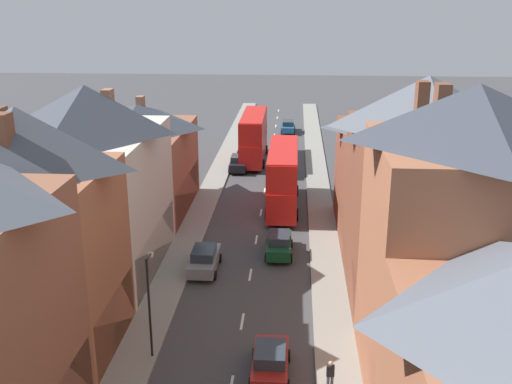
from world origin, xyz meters
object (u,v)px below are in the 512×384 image
object	(u,v)px
car_near_blue	(288,126)
car_mid_white	(279,244)
double_decker_bus_lead	(254,136)
car_parked_left_b	(239,163)
car_mid_black	(204,259)
car_parked_left_a	(285,166)
car_parked_right_a	(270,361)
pedestrian_mid_left	(330,375)
street_lamp	(150,300)
double_decker_bus_mid_street	(283,177)

from	to	relation	value
car_near_blue	car_mid_white	size ratio (longest dim) A/B	1.10
double_decker_bus_lead	car_parked_left_b	distance (m)	4.74
double_decker_bus_lead	car_mid_black	xyz separation A→B (m)	(-1.29, -28.33, -1.97)
car_mid_white	car_parked_left_a	bearing A→B (deg)	90.00
car_parked_right_a	car_mid_white	bearing A→B (deg)	90.00
car_parked_left_a	pedestrian_mid_left	bearing A→B (deg)	-85.55
car_parked_left_b	street_lamp	xyz separation A→B (m)	(-1.15, -34.37, 2.39)
double_decker_bus_mid_street	car_mid_black	world-z (taller)	double_decker_bus_mid_street
pedestrian_mid_left	car_mid_white	bearing A→B (deg)	100.22
double_decker_bus_lead	car_near_blue	distance (m)	15.68
car_parked_left_a	car_near_blue	bearing A→B (deg)	90.00
double_decker_bus_lead	car_parked_left_a	world-z (taller)	double_decker_bus_lead
car_parked_right_a	car_parked_left_b	size ratio (longest dim) A/B	0.96
car_near_blue	car_parked_right_a	bearing A→B (deg)	-90.00
car_near_blue	car_mid_white	distance (m)	40.55
car_parked_left_a	car_parked_left_b	size ratio (longest dim) A/B	1.11
double_decker_bus_lead	car_parked_left_b	size ratio (longest dim) A/B	2.63
double_decker_bus_lead	double_decker_bus_mid_street	size ratio (longest dim) A/B	1.00
pedestrian_mid_left	double_decker_bus_lead	bearing A→B (deg)	98.90
street_lamp	car_mid_white	bearing A→B (deg)	65.17
car_parked_right_a	car_mid_white	world-z (taller)	car_mid_white
car_mid_black	car_parked_left_b	xyz separation A→B (m)	(0.00, 24.21, 0.01)
double_decker_bus_lead	street_lamp	bearing A→B (deg)	-93.63
car_mid_black	pedestrian_mid_left	size ratio (longest dim) A/B	2.70
car_parked_left_a	car_parked_right_a	size ratio (longest dim) A/B	1.15
car_near_blue	car_parked_left_b	bearing A→B (deg)	-104.28
double_decker_bus_mid_street	car_parked_left_b	bearing A→B (deg)	113.52
double_decker_bus_lead	car_mid_black	distance (m)	28.43
car_mid_white	street_lamp	bearing A→B (deg)	-114.83
car_parked_left_a	pedestrian_mid_left	world-z (taller)	pedestrian_mid_left
double_decker_bus_mid_street	car_parked_left_a	size ratio (longest dim) A/B	2.36
double_decker_bus_lead	pedestrian_mid_left	size ratio (longest dim) A/B	6.71
car_near_blue	car_parked_left_b	world-z (taller)	car_parked_left_b
double_decker_bus_lead	car_parked_left_b	bearing A→B (deg)	-107.38
car_mid_black	car_parked_left_b	size ratio (longest dim) A/B	1.06
car_parked_left_a	pedestrian_mid_left	size ratio (longest dim) A/B	2.84
car_parked_right_a	car_mid_white	distance (m)	14.31
car_parked_right_a	car_mid_white	size ratio (longest dim) A/B	0.95
double_decker_bus_lead	car_mid_black	world-z (taller)	double_decker_bus_lead
car_mid_black	pedestrian_mid_left	distance (m)	14.78
car_parked_left_b	street_lamp	world-z (taller)	street_lamp
car_near_blue	car_parked_left_b	size ratio (longest dim) A/B	1.12
car_parked_left_a	street_lamp	world-z (taller)	street_lamp
double_decker_bus_lead	car_parked_left_a	bearing A→B (deg)	-53.86
car_parked_left_a	car_mid_white	xyz separation A→B (m)	(-0.00, -20.47, -0.01)
car_near_blue	street_lamp	world-z (taller)	street_lamp
car_parked_right_a	street_lamp	bearing A→B (deg)	168.41
street_lamp	car_parked_right_a	bearing A→B (deg)	-11.59
double_decker_bus_mid_street	car_parked_left_b	xyz separation A→B (m)	(-4.89, 11.24, -1.96)
car_parked_right_a	car_near_blue	bearing A→B (deg)	90.00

